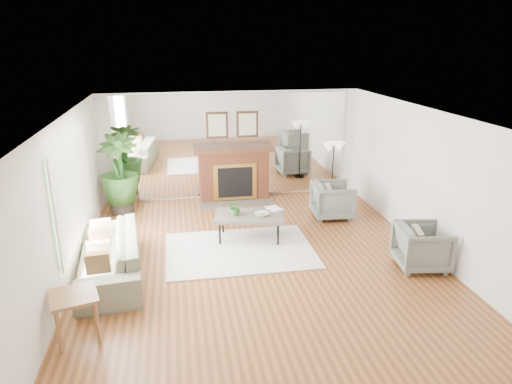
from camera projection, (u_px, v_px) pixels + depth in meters
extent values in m
plane|color=brown|center=(260.00, 261.00, 7.81)|extent=(7.00, 7.00, 0.00)
cube|color=white|center=(66.00, 203.00, 6.91)|extent=(0.02, 7.00, 2.50)
cube|color=white|center=(429.00, 183.00, 7.91)|extent=(0.02, 7.00, 2.50)
cube|color=white|center=(232.00, 145.00, 10.66)|extent=(6.00, 0.02, 2.50)
cube|color=silver|center=(232.00, 146.00, 10.65)|extent=(5.40, 0.04, 2.40)
cube|color=#B2E09E|center=(73.00, 189.00, 7.25)|extent=(0.04, 2.40, 1.50)
cube|color=brown|center=(234.00, 175.00, 10.68)|extent=(1.60, 0.40, 1.20)
cube|color=gold|center=(235.00, 182.00, 10.52)|extent=(1.00, 0.04, 0.85)
cube|color=black|center=(235.00, 182.00, 10.50)|extent=(0.80, 0.04, 0.70)
cube|color=#5B5048|center=(236.00, 203.00, 10.54)|extent=(1.70, 0.55, 0.03)
cube|color=#492E17|center=(234.00, 149.00, 10.46)|extent=(1.85, 0.46, 0.10)
cube|color=black|center=(217.00, 125.00, 10.39)|extent=(0.50, 0.04, 0.60)
cube|color=black|center=(247.00, 124.00, 10.51)|extent=(0.50, 0.04, 0.60)
cube|color=silver|center=(240.00, 250.00, 8.19)|extent=(2.62, 1.87, 0.03)
cube|color=#5B5048|center=(250.00, 216.00, 8.50)|extent=(1.41, 1.00, 0.06)
cylinder|color=black|center=(220.00, 234.00, 8.35)|extent=(0.04, 0.04, 0.45)
cylinder|color=black|center=(278.00, 235.00, 8.31)|extent=(0.04, 0.04, 0.45)
cylinder|color=black|center=(223.00, 223.00, 8.86)|extent=(0.04, 0.04, 0.45)
cylinder|color=black|center=(278.00, 224.00, 8.82)|extent=(0.04, 0.04, 0.45)
imported|color=gray|center=(109.00, 255.00, 7.25)|extent=(1.16, 2.45, 0.69)
imported|color=slate|center=(333.00, 200.00, 9.65)|extent=(0.90, 0.88, 0.76)
imported|color=slate|center=(422.00, 247.00, 7.50)|extent=(0.92, 0.90, 0.74)
cube|color=brown|center=(73.00, 296.00, 5.61)|extent=(0.68, 0.68, 0.04)
cylinder|color=brown|center=(59.00, 332.00, 5.43)|extent=(0.04, 0.04, 0.60)
cylinder|color=brown|center=(97.00, 323.00, 5.61)|extent=(0.04, 0.04, 0.60)
cylinder|color=brown|center=(57.00, 313.00, 5.81)|extent=(0.04, 0.04, 0.60)
cylinder|color=brown|center=(93.00, 305.00, 5.99)|extent=(0.04, 0.04, 0.60)
cylinder|color=black|center=(122.00, 205.00, 9.94)|extent=(0.51, 0.51, 0.36)
imported|color=#396927|center=(119.00, 169.00, 9.68)|extent=(0.94, 0.94, 1.49)
cylinder|color=black|center=(330.00, 209.00, 10.14)|extent=(0.26, 0.26, 0.04)
cylinder|color=black|center=(332.00, 178.00, 9.91)|extent=(0.03, 0.03, 1.48)
cone|color=beige|center=(329.00, 147.00, 9.67)|extent=(0.28, 0.28, 0.20)
cone|color=beige|center=(339.00, 147.00, 9.71)|extent=(0.28, 0.28, 0.20)
imported|color=#396927|center=(236.00, 207.00, 8.42)|extent=(0.30, 0.26, 0.32)
imported|color=brown|center=(262.00, 214.00, 8.42)|extent=(0.31, 0.31, 0.06)
imported|color=brown|center=(269.00, 210.00, 8.69)|extent=(0.33, 0.38, 0.02)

